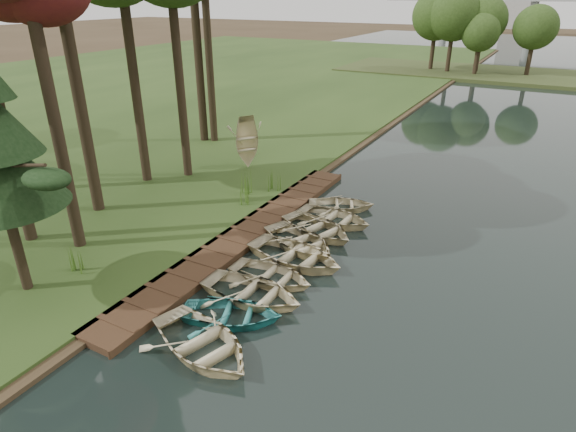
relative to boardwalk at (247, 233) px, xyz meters
The scene contains 19 objects.
ground 1.61m from the boardwalk, ahead, with size 300.00×300.00×0.00m, color #3D2F1D.
boardwalk is the anchor object (origin of this frame).
peninsula 50.91m from the boardwalk, 79.13° to the left, with size 50.00×14.00×0.45m, color #36411D.
far_trees 50.78m from the boardwalk, 82.86° to the left, with size 45.60×5.60×8.80m.
building_b 145.16m from the boardwalk, 91.34° to the left, with size 8.00×8.00×12.00m, color #A5A5A0.
rowboat_0 7.14m from the boardwalk, 66.90° to the right, with size 2.62×3.67×0.76m, color beige.
rowboat_1 5.68m from the boardwalk, 61.47° to the right, with size 2.21×3.09×0.64m, color teal.
rowboat_2 4.60m from the boardwalk, 54.82° to the right, with size 2.52×3.53×0.73m, color beige.
rowboat_3 3.65m from the boardwalk, 43.79° to the right, with size 2.19×3.06×0.63m, color beige.
rowboat_4 2.94m from the boardwalk, 19.20° to the right, with size 2.73×3.82×0.79m, color beige.
rowboat_5 2.40m from the boardwalk, ahead, with size 2.54×3.55×0.74m, color beige.
rowboat_6 2.91m from the boardwalk, 31.74° to the left, with size 2.47×3.46×0.72m, color beige.
rowboat_7 3.87m from the boardwalk, 46.85° to the left, with size 2.40×3.36×0.70m, color beige.
rowboat_8 4.93m from the boardwalk, 61.53° to the left, with size 2.16×3.02×0.63m, color beige.
stored_rowboat 7.94m from the boardwalk, 123.07° to the left, with size 2.07×2.90×0.60m, color beige.
reeds_0 6.44m from the boardwalk, 122.16° to the right, with size 0.60×0.60×0.94m, color #3F661E.
reeds_1 4.14m from the boardwalk, 123.17° to the left, with size 0.60×0.60×1.11m, color #3F661E.
reeds_2 2.85m from the boardwalk, 125.33° to the left, with size 0.60×0.60×0.90m, color #3F661E.
reeds_3 4.57m from the boardwalk, 106.35° to the left, with size 0.60×0.60×0.99m, color #3F661E.
Camera 1 is at (8.39, -14.69, 9.16)m, focal length 30.00 mm.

